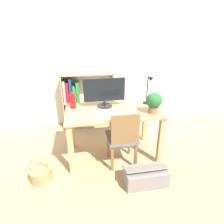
{
  "coord_description": "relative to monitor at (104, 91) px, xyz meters",
  "views": [
    {
      "loc": [
        -0.45,
        -2.37,
        1.74
      ],
      "look_at": [
        0.0,
        0.1,
        0.66
      ],
      "focal_mm": 30.0,
      "sensor_mm": 36.0,
      "label": 1
    }
  ],
  "objects": [
    {
      "name": "keyboard",
      "position": [
        -0.02,
        -0.24,
        -0.22
      ],
      "size": [
        0.31,
        0.14,
        0.02
      ],
      "color": "silver",
      "rests_on": "desk"
    },
    {
      "name": "vase",
      "position": [
        -0.45,
        0.02,
        -0.12
      ],
      "size": [
        0.08,
        0.08,
        0.24
      ],
      "color": "red",
      "rests_on": "desk"
    },
    {
      "name": "basket",
      "position": [
        -0.91,
        -0.53,
        -0.88
      ],
      "size": [
        0.27,
        0.27,
        0.34
      ],
      "color": "tan",
      "rests_on": "ground_plane"
    },
    {
      "name": "potted_plant",
      "position": [
        0.61,
        -0.35,
        -0.07
      ],
      "size": [
        0.21,
        0.21,
        0.28
      ],
      "color": "#9E6647",
      "rests_on": "desk"
    },
    {
      "name": "desk_lamp",
      "position": [
        0.64,
        -0.05,
        0.03
      ],
      "size": [
        0.1,
        0.19,
        0.43
      ],
      "color": "black",
      "rests_on": "desk"
    },
    {
      "name": "chair",
      "position": [
        0.18,
        -0.43,
        -0.52
      ],
      "size": [
        0.4,
        0.4,
        0.83
      ],
      "rotation": [
        0.0,
        0.0,
        -0.12
      ],
      "color": "slate",
      "rests_on": "ground_plane"
    },
    {
      "name": "wall_back",
      "position": [
        0.1,
        1.06,
        0.34
      ],
      "size": [
        8.0,
        0.05,
        2.6
      ],
      "color": "silver",
      "rests_on": "ground_plane"
    },
    {
      "name": "storage_box",
      "position": [
        0.38,
        -0.84,
        -0.85
      ],
      "size": [
        0.52,
        0.29,
        0.26
      ],
      "color": "gray",
      "rests_on": "ground_plane"
    },
    {
      "name": "bookshelf",
      "position": [
        -0.39,
        0.89,
        -0.48
      ],
      "size": [
        0.95,
        0.28,
        1.04
      ],
      "color": "tan",
      "rests_on": "ground_plane"
    },
    {
      "name": "ground_plane",
      "position": [
        0.1,
        -0.16,
        -0.96
      ],
      "size": [
        10.0,
        10.0,
        0.0
      ],
      "primitive_type": "plane",
      "color": "tan"
    },
    {
      "name": "desk",
      "position": [
        0.1,
        -0.16,
        -0.36
      ],
      "size": [
        1.32,
        0.74,
        0.73
      ],
      "color": "tan",
      "rests_on": "ground_plane"
    },
    {
      "name": "monitor",
      "position": [
        0.0,
        0.0,
        0.0
      ],
      "size": [
        0.59,
        0.21,
        0.42
      ],
      "color": "#232326",
      "rests_on": "desk"
    }
  ]
}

